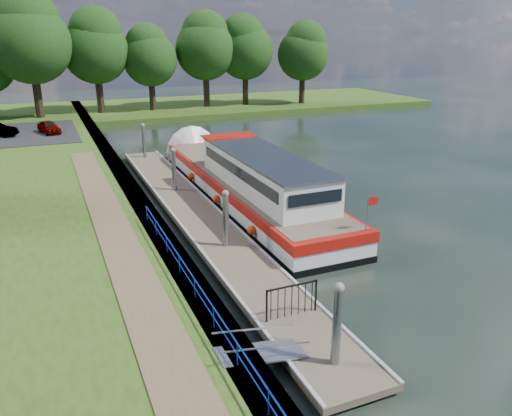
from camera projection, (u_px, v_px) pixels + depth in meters
name	position (u px, v px, depth m)	size (l,w,h in m)	color
ground	(325.00, 364.00, 14.71)	(160.00, 160.00, 0.00)	black
bank_edge	(140.00, 208.00, 26.65)	(1.10, 90.00, 0.78)	#473D2D
far_bank	(199.00, 106.00, 64.17)	(60.00, 18.00, 0.60)	#2F4D16
footpath	(126.00, 258.00, 19.76)	(1.60, 40.00, 0.05)	brown
blue_fence	(203.00, 297.00, 15.86)	(0.04, 18.04, 0.72)	#0C2DBF
pontoon	(197.00, 217.00, 25.93)	(2.50, 30.00, 0.56)	brown
mooring_piles	(196.00, 197.00, 25.56)	(0.30, 27.30, 3.55)	gray
gangway	(261.00, 352.00, 14.25)	(2.58, 1.00, 0.92)	#A5A8AD
gate_panel	(292.00, 296.00, 16.24)	(1.85, 0.05, 1.15)	black
barge	(243.00, 180.00, 29.17)	(4.36, 21.15, 4.78)	black
horizon_trees	(84.00, 46.00, 53.71)	(54.38, 10.03, 12.87)	#332316
car_a	(49.00, 127.00, 44.04)	(1.31, 3.26, 1.11)	#999999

